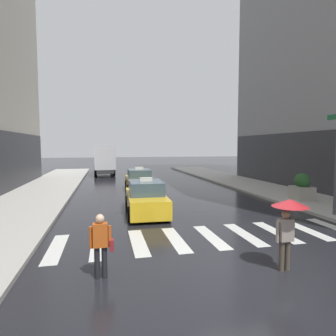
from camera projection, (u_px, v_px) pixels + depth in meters
name	position (u px, v px, depth m)	size (l,w,h in m)	color
ground_plane	(252.00, 272.00, 7.47)	(160.00, 160.00, 0.00)	black
crosswalk_markings	(211.00, 237.00, 10.39)	(11.30, 2.80, 0.01)	silver
taxi_lead	(146.00, 199.00, 14.02)	(2.04, 4.59, 1.80)	gold
taxi_second	(139.00, 181.00, 21.09)	(1.98, 4.56, 1.80)	gold
box_truck	(104.00, 159.00, 32.55)	(2.47, 7.61, 3.35)	#2D2D2D
pedestrian_with_umbrella	(288.00, 215.00, 7.47)	(0.96, 0.96, 1.94)	#473D33
pedestrian_with_handbag	(101.00, 242.00, 7.07)	(0.60, 0.24, 1.65)	black
planter_near_corner	(302.00, 188.00, 16.77)	(1.10, 1.10, 1.60)	#A8A399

